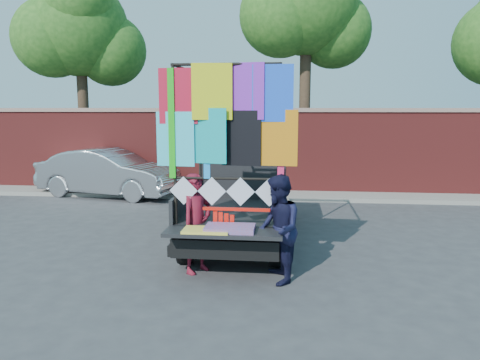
# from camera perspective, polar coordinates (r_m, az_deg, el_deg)

# --- Properties ---
(ground) EXTENTS (90.00, 90.00, 0.00)m
(ground) POSITION_cam_1_polar(r_m,az_deg,el_deg) (7.77, 1.69, -10.89)
(ground) COLOR #38383A
(ground) RESTS_ON ground
(brick_wall) EXTENTS (30.00, 0.45, 2.61)m
(brick_wall) POSITION_cam_1_polar(r_m,az_deg,el_deg) (14.37, 3.90, 3.63)
(brick_wall) COLOR maroon
(brick_wall) RESTS_ON ground
(curb) EXTENTS (30.00, 1.20, 0.12)m
(curb) POSITION_cam_1_polar(r_m,az_deg,el_deg) (13.85, 3.73, -1.86)
(curb) COLOR gray
(curb) RESTS_ON ground
(tree_left) EXTENTS (4.20, 3.30, 7.05)m
(tree_left) POSITION_cam_1_polar(r_m,az_deg,el_deg) (17.13, -19.02, 16.73)
(tree_left) COLOR #38281C
(tree_left) RESTS_ON ground
(tree_mid) EXTENTS (4.20, 3.30, 7.73)m
(tree_mid) POSITION_cam_1_polar(r_m,az_deg,el_deg) (15.73, 8.21, 20.02)
(tree_mid) COLOR #38281C
(tree_mid) RESTS_ON ground
(pickup_truck) EXTENTS (2.07, 5.21, 3.28)m
(pickup_truck) POSITION_cam_1_polar(r_m,az_deg,el_deg) (9.78, 0.37, -1.75)
(pickup_truck) COLOR black
(pickup_truck) RESTS_ON ground
(sedan) EXTENTS (4.50, 2.38, 1.41)m
(sedan) POSITION_cam_1_polar(r_m,az_deg,el_deg) (14.46, -15.71, 0.88)
(sedan) COLOR #B3B6BB
(sedan) RESTS_ON ground
(woman) EXTENTS (0.64, 0.70, 1.60)m
(woman) POSITION_cam_1_polar(r_m,az_deg,el_deg) (7.50, -5.25, -5.28)
(woman) COLOR maroon
(woman) RESTS_ON ground
(man) EXTENTS (0.76, 0.90, 1.64)m
(man) POSITION_cam_1_polar(r_m,az_deg,el_deg) (7.05, 4.65, -5.99)
(man) COLOR black
(man) RESTS_ON ground
(streamer_bundle) EXTENTS (1.04, 0.07, 0.71)m
(streamer_bundle) POSITION_cam_1_polar(r_m,az_deg,el_deg) (7.23, -1.37, -5.20)
(streamer_bundle) COLOR #F81A0D
(streamer_bundle) RESTS_ON ground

